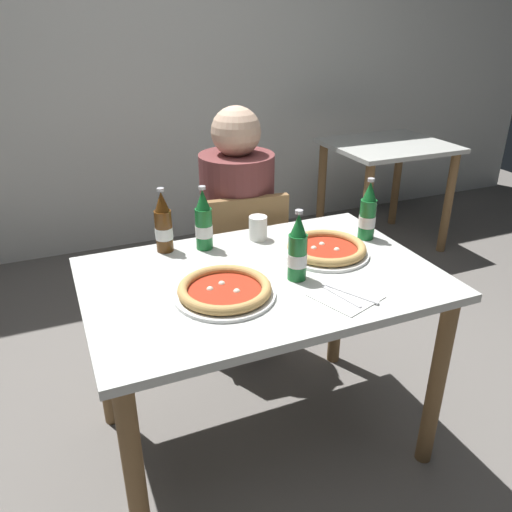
{
  "coord_description": "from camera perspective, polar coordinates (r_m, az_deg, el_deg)",
  "views": [
    {
      "loc": [
        -0.63,
        -1.44,
        1.57
      ],
      "look_at": [
        0.0,
        0.05,
        0.8
      ],
      "focal_mm": 36.03,
      "sensor_mm": 36.0,
      "label": 1
    }
  ],
  "objects": [
    {
      "name": "beer_bottle_center",
      "position": [
        1.94,
        -10.24,
        3.4
      ],
      "size": [
        0.07,
        0.07,
        0.25
      ],
      "color": "#512D0F",
      "rests_on": "dining_table_main"
    },
    {
      "name": "ground_plane",
      "position": [
        2.22,
        0.53,
        -19.51
      ],
      "size": [
        8.0,
        8.0,
        0.0
      ],
      "primitive_type": "plane",
      "color": "slate"
    },
    {
      "name": "paper_cup",
      "position": [
        2.03,
        0.22,
        3.14
      ],
      "size": [
        0.07,
        0.07,
        0.09
      ],
      "primitive_type": "cylinder",
      "color": "white",
      "rests_on": "dining_table_main"
    },
    {
      "name": "beer_bottle_left",
      "position": [
        2.07,
        12.3,
        4.62
      ],
      "size": [
        0.07,
        0.07,
        0.25
      ],
      "color": "#196B2D",
      "rests_on": "dining_table_main"
    },
    {
      "name": "beer_bottle_right",
      "position": [
        1.94,
        -5.83,
        3.69
      ],
      "size": [
        0.07,
        0.07,
        0.25
      ],
      "color": "#196B2D",
      "rests_on": "dining_table_main"
    },
    {
      "name": "beer_bottle_extra",
      "position": [
        1.71,
        4.64,
        0.59
      ],
      "size": [
        0.07,
        0.07,
        0.25
      ],
      "color": "#196B2D",
      "rests_on": "dining_table_main"
    },
    {
      "name": "napkin_with_cutlery",
      "position": [
        1.66,
        9.99,
        -4.39
      ],
      "size": [
        0.23,
        0.23,
        0.01
      ],
      "color": "white",
      "rests_on": "dining_table_main"
    },
    {
      "name": "back_wall_tiled",
      "position": [
        3.7,
        -14.04,
        20.66
      ],
      "size": [
        7.0,
        0.1,
        2.6
      ],
      "primitive_type": "cube",
      "color": "white",
      "rests_on": "ground_plane"
    },
    {
      "name": "pizza_marinara_far",
      "position": [
        1.63,
        -3.5,
        -3.84
      ],
      "size": [
        0.33,
        0.33,
        0.04
      ],
      "color": "white",
      "rests_on": "dining_table_main"
    },
    {
      "name": "dining_table_main",
      "position": [
        1.83,
        0.62,
        -5.28
      ],
      "size": [
        1.2,
        0.8,
        0.75
      ],
      "color": "silver",
      "rests_on": "ground_plane"
    },
    {
      "name": "pizza_margherita_near",
      "position": [
        1.93,
        7.82,
        0.76
      ],
      "size": [
        0.32,
        0.32,
        0.04
      ],
      "color": "white",
      "rests_on": "dining_table_main"
    },
    {
      "name": "chair_behind_table",
      "position": [
        2.45,
        -1.73,
        -0.89
      ],
      "size": [
        0.44,
        0.44,
        0.85
      ],
      "rotation": [
        0.0,
        0.0,
        3.04
      ],
      "color": "olive",
      "rests_on": "ground_plane"
    },
    {
      "name": "dining_table_background",
      "position": [
        3.76,
        14.25,
        9.7
      ],
      "size": [
        0.8,
        0.7,
        0.75
      ],
      "color": "silver",
      "rests_on": "ground_plane"
    },
    {
      "name": "diner_seated",
      "position": [
        2.45,
        -2.03,
        1.76
      ],
      "size": [
        0.34,
        0.34,
        1.21
      ],
      "color": "#2D3342",
      "rests_on": "ground_plane"
    }
  ]
}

